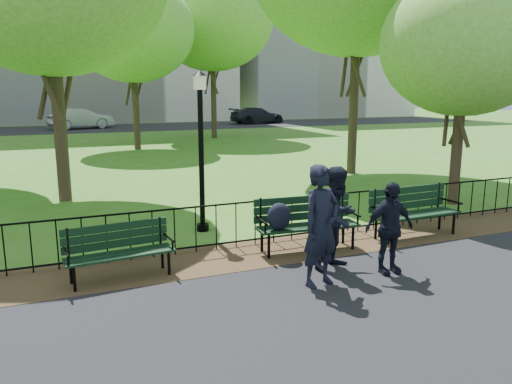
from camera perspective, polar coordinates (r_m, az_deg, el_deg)
name	(u,v)px	position (r m, az deg, el deg)	size (l,w,h in m)	color
ground	(336,275)	(8.46, 9.08, -9.31)	(120.00, 120.00, 0.00)	#3D651A
asphalt_path	(510,383)	(6.14, 27.07, -18.91)	(60.00, 9.20, 0.01)	black
dirt_strip	(294,248)	(9.68, 4.36, -6.39)	(60.00, 1.60, 0.01)	#3C2D18
far_street	(102,128)	(41.99, -17.23, 6.97)	(70.00, 9.00, 0.01)	black
iron_fence	(283,218)	(9.97, 3.08, -2.93)	(24.06, 0.06, 1.00)	black
apartment_east	(311,13)	(63.13, 6.30, 19.70)	(20.00, 15.00, 24.00)	white
park_bench_main	(294,217)	(9.26, 4.38, -2.87)	(1.99, 0.77, 1.11)	black
park_bench_left_a	(118,245)	(8.32, -15.46, -5.91)	(1.74, 0.69, 0.97)	black
park_bench_right_a	(413,206)	(10.81, 17.46, -1.56)	(1.98, 0.67, 1.12)	black
lamppost	(201,146)	(10.57, -6.30, 5.28)	(0.31, 0.31, 3.39)	black
tree_near_e	(465,44)	(14.14, 22.80, 15.33)	(4.28, 4.28, 5.96)	#2D2116
tree_far_c	(132,29)	(26.64, -13.97, 17.59)	(6.14, 6.14, 8.56)	#2D2116
tree_far_e	(212,17)	(32.23, -5.01, 19.26)	(7.57, 7.57, 10.55)	#2D2116
person_left	(321,226)	(7.70, 7.45, -3.86)	(0.69, 0.45, 1.89)	black
person_mid	(338,218)	(8.51, 9.31, -2.93)	(0.85, 0.44, 1.75)	black
person_right	(389,228)	(8.47, 14.99, -3.99)	(0.90, 0.37, 1.53)	black
sedan_silver	(81,119)	(41.78, -19.38, 7.92)	(1.68, 4.80, 1.58)	#929599
sedan_dark	(257,115)	(45.80, 0.15, 8.74)	(2.02, 4.98, 1.45)	black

